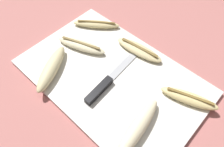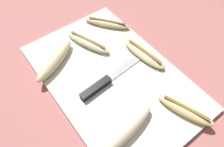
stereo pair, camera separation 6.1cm
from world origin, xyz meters
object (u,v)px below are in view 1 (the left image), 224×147
banana_soft_right (51,68)px  banana_pale_long (81,45)px  banana_mellow_near (139,50)px  banana_golden_short (189,98)px  knife (104,85)px  banana_spotted_left (96,24)px  banana_bright_far (137,128)px

banana_soft_right → banana_pale_long: 0.12m
banana_mellow_near → banana_golden_short: size_ratio=1.03×
knife → banana_spotted_left: 0.24m
banana_spotted_left → banana_soft_right: bearing=-79.1°
banana_soft_right → banana_bright_far: banana_soft_right is taller
banana_golden_short → banana_soft_right: size_ratio=0.92×
banana_pale_long → banana_bright_far: (0.30, -0.09, 0.00)m
knife → banana_pale_long: banana_pale_long is taller
knife → banana_golden_short: 0.23m
knife → banana_mellow_near: 0.16m
knife → banana_pale_long: 0.16m
banana_pale_long → banana_bright_far: 0.31m
banana_golden_short → banana_bright_far: banana_bright_far is taller
banana_mellow_near → banana_soft_right: 0.27m
knife → banana_pale_long: size_ratio=1.36×
banana_mellow_near → banana_spotted_left: (-0.18, -0.01, -0.00)m
knife → banana_spotted_left: size_ratio=1.52×
banana_spotted_left → knife: bearing=-39.8°
banana_golden_short → banana_bright_far: size_ratio=0.84×
knife → banana_bright_far: 0.15m
knife → banana_spotted_left: bearing=136.2°
banana_golden_short → banana_soft_right: (-0.34, -0.19, 0.01)m
knife → banana_soft_right: banana_soft_right is taller
banana_golden_short → banana_soft_right: banana_soft_right is taller
banana_golden_short → banana_pale_long: bearing=-169.3°
banana_soft_right → banana_pale_long: (-0.01, 0.12, -0.01)m
banana_soft_right → banana_bright_far: size_ratio=0.91×
banana_soft_right → banana_bright_far: bearing=5.6°
banana_soft_right → banana_spotted_left: banana_soft_right is taller
banana_golden_short → banana_bright_far: 0.16m
knife → banana_bright_far: (0.14, -0.04, 0.01)m
banana_mellow_near → banana_pale_long: bearing=-142.4°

